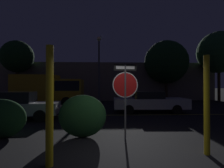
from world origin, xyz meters
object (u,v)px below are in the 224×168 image
stop_sign (125,86)px  street_lamp (99,62)px  tree_1 (219,52)px  passing_car_1 (20,106)px  tree_0 (166,62)px  hedge_bush_0 (1,118)px  yellow_pole_left (50,105)px  yellow_pole_right (207,105)px  hedge_bush_1 (83,116)px  delivery_truck (50,89)px  tree_2 (17,57)px  passing_car_2 (149,102)px

stop_sign → street_lamp: (-1.20, 10.26, 2.20)m
stop_sign → tree_1: tree_1 is taller
passing_car_1 → tree_0: tree_0 is taller
stop_sign → hedge_bush_0: (-4.28, 0.37, -1.12)m
yellow_pole_left → street_lamp: 12.41m
stop_sign → tree_0: size_ratio=0.35×
yellow_pole_right → tree_1: tree_1 is taller
hedge_bush_0 → hedge_bush_1: 2.81m
stop_sign → delivery_truck: bearing=114.1°
delivery_truck → street_lamp: street_lamp is taller
hedge_bush_0 → street_lamp: 10.87m
delivery_truck → tree_2: size_ratio=0.92×
passing_car_1 → tree_2: bearing=-157.9°
hedge_bush_1 → tree_1: size_ratio=0.20×
hedge_bush_1 → passing_car_1: (-3.78, 3.39, -0.01)m
tree_2 → hedge_bush_0: bearing=-65.8°
hedge_bush_0 → tree_0: bearing=52.7°
hedge_bush_0 → passing_car_2: size_ratio=0.34×
hedge_bush_0 → passing_car_1: (-0.97, 3.36, 0.05)m
hedge_bush_1 → passing_car_1: size_ratio=0.40×
hedge_bush_0 → street_lamp: street_lamp is taller
yellow_pole_left → hedge_bush_0: size_ratio=1.58×
passing_car_2 → delivery_truck: bearing=-117.9°
delivery_truck → passing_car_2: bearing=61.0°
passing_car_1 → street_lamp: (4.04, 6.52, 3.26)m
delivery_truck → hedge_bush_0: bearing=9.4°
hedge_bush_1 → delivery_truck: 11.31m
yellow_pole_right → street_lamp: size_ratio=0.41×
hedge_bush_0 → yellow_pole_right: bearing=-15.4°
stop_sign → yellow_pole_left: yellow_pole_left is taller
yellow_pole_right → passing_car_1: bearing=144.9°
hedge_bush_1 → passing_car_2: bearing=55.9°
yellow_pole_right → tree_0: (4.74, 16.20, 3.36)m
stop_sign → yellow_pole_left: 2.71m
tree_0 → tree_2: bearing=-177.3°
yellow_pole_left → hedge_bush_0: (-2.35, 2.22, -0.68)m
street_lamp → hedge_bush_0: bearing=-107.3°
stop_sign → yellow_pole_right: (1.99, -1.35, -0.48)m
passing_car_1 → tree_1: bearing=115.1°
hedge_bush_0 → passing_car_1: size_ratio=0.41×
yellow_pole_left → passing_car_1: (-3.31, 5.58, -0.63)m
delivery_truck → hedge_bush_1: bearing=23.6°
street_lamp → hedge_bush_1: bearing=-91.5°
hedge_bush_1 → passing_car_2: (3.85, 5.68, -0.02)m
delivery_truck → yellow_pole_left: bearing=18.0°
stop_sign → yellow_pole_right: size_ratio=0.98×
passing_car_1 → tree_0: 16.82m
delivery_truck → yellow_pole_right: bearing=33.7°
passing_car_1 → delivery_truck: delivery_truck is taller
hedge_bush_1 → delivery_truck: (-4.37, 10.40, 0.81)m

